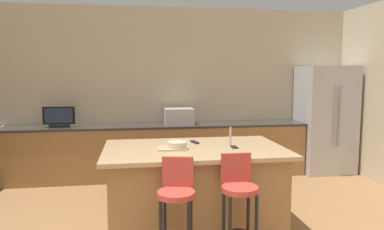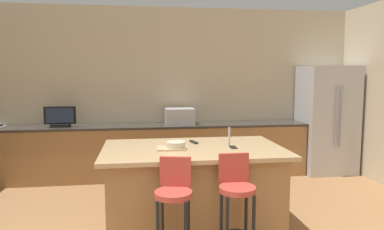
% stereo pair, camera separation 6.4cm
% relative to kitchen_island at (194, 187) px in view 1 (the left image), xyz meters
% --- Properties ---
extents(wall_back, '(7.34, 0.12, 2.90)m').
position_rel_kitchen_island_xyz_m(wall_back, '(-0.21, 2.51, 0.97)').
color(wall_back, beige).
rests_on(wall_back, ground_plane).
extents(counter_back, '(5.03, 0.62, 0.90)m').
position_rel_kitchen_island_xyz_m(counter_back, '(-0.27, 2.13, -0.03)').
color(counter_back, '#9E7042').
rests_on(counter_back, ground_plane).
extents(kitchen_island, '(2.00, 1.24, 0.94)m').
position_rel_kitchen_island_xyz_m(kitchen_island, '(0.00, 0.00, 0.00)').
color(kitchen_island, black).
rests_on(kitchen_island, ground_plane).
extents(refrigerator, '(0.90, 0.78, 1.89)m').
position_rel_kitchen_island_xyz_m(refrigerator, '(2.70, 2.06, 0.46)').
color(refrigerator, '#B7BABF').
rests_on(refrigerator, ground_plane).
extents(microwave, '(0.48, 0.36, 0.27)m').
position_rel_kitchen_island_xyz_m(microwave, '(0.08, 2.13, 0.56)').
color(microwave, '#B7BABF').
rests_on(microwave, counter_back).
extents(tv_monitor, '(0.49, 0.16, 0.33)m').
position_rel_kitchen_island_xyz_m(tv_monitor, '(-1.86, 2.08, 0.57)').
color(tv_monitor, black).
rests_on(tv_monitor, counter_back).
extents(sink_faucet_back, '(0.02, 0.02, 0.24)m').
position_rel_kitchen_island_xyz_m(sink_faucet_back, '(-0.15, 2.23, 0.54)').
color(sink_faucet_back, '#B2B2B7').
rests_on(sink_faucet_back, counter_back).
extents(sink_faucet_island, '(0.02, 0.02, 0.22)m').
position_rel_kitchen_island_xyz_m(sink_faucet_island, '(0.41, 0.00, 0.57)').
color(sink_faucet_island, '#B2B2B7').
rests_on(sink_faucet_island, kitchen_island).
extents(bar_stool_left, '(0.35, 0.37, 1.00)m').
position_rel_kitchen_island_xyz_m(bar_stool_left, '(-0.29, -0.78, 0.12)').
color(bar_stool_left, '#B23D33').
rests_on(bar_stool_left, ground_plane).
extents(bar_stool_right, '(0.34, 0.34, 1.00)m').
position_rel_kitchen_island_xyz_m(bar_stool_right, '(0.30, -0.75, 0.13)').
color(bar_stool_right, '#B23D33').
rests_on(bar_stool_right, ground_plane).
extents(fruit_bowl, '(0.20, 0.20, 0.08)m').
position_rel_kitchen_island_xyz_m(fruit_bowl, '(-0.20, -0.07, 0.50)').
color(fruit_bowl, beige).
rests_on(fruit_bowl, kitchen_island).
extents(cell_phone, '(0.07, 0.15, 0.01)m').
position_rel_kitchen_island_xyz_m(cell_phone, '(0.44, -0.07, 0.46)').
color(cell_phone, black).
rests_on(cell_phone, kitchen_island).
extents(tv_remote, '(0.09, 0.18, 0.02)m').
position_rel_kitchen_island_xyz_m(tv_remote, '(0.05, 0.26, 0.47)').
color(tv_remote, black).
rests_on(tv_remote, kitchen_island).
extents(cutting_board, '(0.32, 0.26, 0.02)m').
position_rel_kitchen_island_xyz_m(cutting_board, '(-0.25, -0.06, 0.47)').
color(cutting_board, tan).
rests_on(cutting_board, kitchen_island).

